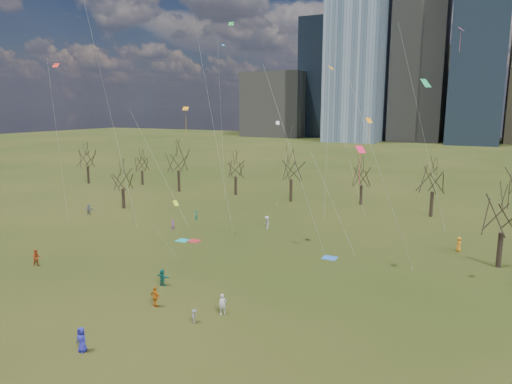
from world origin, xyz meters
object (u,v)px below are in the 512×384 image
at_px(blanket_navy, 330,258).
at_px(blanket_crimson, 194,241).
at_px(person_4, 155,297).
at_px(person_1, 223,304).
at_px(blanket_teal, 183,240).
at_px(person_2, 37,258).
at_px(person_0, 82,340).

height_order(blanket_navy, blanket_crimson, same).
bearing_deg(person_4, blanket_crimson, -57.70).
relative_size(blanket_crimson, person_1, 0.91).
relative_size(blanket_crimson, person_4, 0.88).
height_order(blanket_teal, person_1, person_1).
bearing_deg(person_4, person_1, -159.43).
bearing_deg(blanket_navy, blanket_crimson, -175.59).
bearing_deg(blanket_teal, person_1, -45.83).
bearing_deg(blanket_teal, person_2, -119.66).
xyz_separation_m(person_1, person_4, (-5.87, -1.36, 0.04)).
relative_size(blanket_teal, person_4, 0.88).
distance_m(blanket_teal, person_1, 22.15).
bearing_deg(person_2, blanket_crimson, -8.85).
bearing_deg(blanket_navy, person_0, -108.98).
relative_size(person_0, person_4, 1.00).
height_order(blanket_navy, person_0, person_0).
xyz_separation_m(blanket_navy, person_2, (-27.38, -16.67, 0.91)).
bearing_deg(blanket_teal, person_4, -61.01).
height_order(blanket_crimson, person_4, person_4).
bearing_deg(person_1, person_2, 132.31).
bearing_deg(person_2, blanket_teal, -5.90).
xyz_separation_m(blanket_navy, person_0, (-9.34, -27.17, 0.89)).
distance_m(person_1, person_4, 6.03).
relative_size(person_0, person_2, 0.98).
bearing_deg(blanket_crimson, person_4, -65.22).
height_order(blanket_crimson, person_0, person_0).
xyz_separation_m(person_1, person_2, (-23.86, 1.06, 0.05)).
height_order(blanket_teal, person_0, person_0).
bearing_deg(person_1, blanket_navy, 33.59).
relative_size(blanket_teal, person_2, 0.86).
xyz_separation_m(blanket_crimson, person_4, (8.19, -17.74, 0.90)).
bearing_deg(blanket_crimson, person_1, -49.34).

